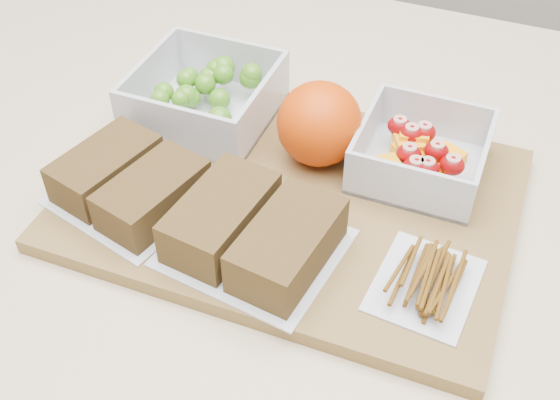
% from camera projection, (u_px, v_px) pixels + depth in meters
% --- Properties ---
extents(cutting_board, '(0.42, 0.30, 0.02)m').
position_uv_depth(cutting_board, '(292.00, 199.00, 0.68)').
color(cutting_board, olive).
rests_on(cutting_board, counter).
extents(grape_container, '(0.14, 0.14, 0.06)m').
position_uv_depth(grape_container, '(207.00, 97.00, 0.75)').
color(grape_container, silver).
rests_on(grape_container, cutting_board).
extents(fruit_container, '(0.12, 0.12, 0.05)m').
position_uv_depth(fruit_container, '(420.00, 155.00, 0.69)').
color(fruit_container, silver).
rests_on(fruit_container, cutting_board).
extents(orange, '(0.08, 0.08, 0.08)m').
position_uv_depth(orange, '(319.00, 124.00, 0.68)').
color(orange, '#E24305').
rests_on(orange, cutting_board).
extents(sandwich_bag_left, '(0.16, 0.15, 0.04)m').
position_uv_depth(sandwich_bag_left, '(129.00, 182.00, 0.66)').
color(sandwich_bag_left, silver).
rests_on(sandwich_bag_left, cutting_board).
extents(sandwich_bag_center, '(0.16, 0.15, 0.04)m').
position_uv_depth(sandwich_bag_center, '(254.00, 232.00, 0.61)').
color(sandwich_bag_center, silver).
rests_on(sandwich_bag_center, cutting_board).
extents(pretzel_bag, '(0.09, 0.11, 0.02)m').
position_uv_depth(pretzel_bag, '(427.00, 278.00, 0.58)').
color(pretzel_bag, silver).
rests_on(pretzel_bag, cutting_board).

